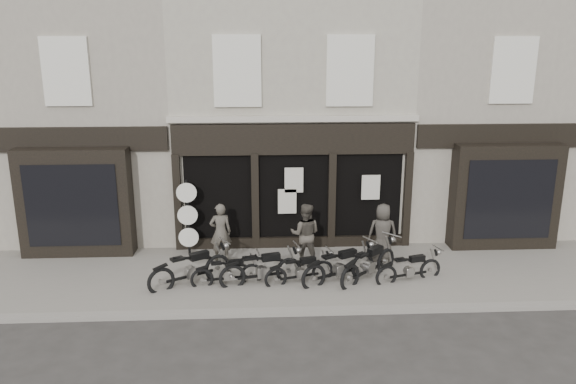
{
  "coord_description": "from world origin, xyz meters",
  "views": [
    {
      "loc": [
        -0.98,
        -13.23,
        6.28
      ],
      "look_at": [
        -0.24,
        1.6,
        2.22
      ],
      "focal_mm": 35.0,
      "sensor_mm": 36.0,
      "label": 1
    }
  ],
  "objects_px": {
    "motorcycle_1": "(228,275)",
    "motorcycle_4": "(339,269)",
    "advert_sign_post": "(188,221)",
    "motorcycle_6": "(409,271)",
    "man_right": "(383,233)",
    "motorcycle_0": "(191,271)",
    "man_centre": "(305,234)",
    "motorcycle_2": "(262,271)",
    "man_left": "(221,232)",
    "motorcycle_5": "(369,266)",
    "motorcycle_3": "(300,273)"
  },
  "relations": [
    {
      "from": "motorcycle_4",
      "to": "motorcycle_5",
      "type": "bearing_deg",
      "value": -18.55
    },
    {
      "from": "motorcycle_0",
      "to": "man_centre",
      "type": "bearing_deg",
      "value": -10.47
    },
    {
      "from": "motorcycle_2",
      "to": "motorcycle_4",
      "type": "height_order",
      "value": "motorcycle_4"
    },
    {
      "from": "motorcycle_0",
      "to": "man_right",
      "type": "height_order",
      "value": "man_right"
    },
    {
      "from": "man_right",
      "to": "motorcycle_0",
      "type": "bearing_deg",
      "value": 21.15
    },
    {
      "from": "motorcycle_1",
      "to": "motorcycle_3",
      "type": "bearing_deg",
      "value": -10.35
    },
    {
      "from": "man_centre",
      "to": "advert_sign_post",
      "type": "distance_m",
      "value": 3.46
    },
    {
      "from": "motorcycle_0",
      "to": "motorcycle_4",
      "type": "distance_m",
      "value": 3.88
    },
    {
      "from": "motorcycle_2",
      "to": "motorcycle_6",
      "type": "height_order",
      "value": "motorcycle_2"
    },
    {
      "from": "motorcycle_5",
      "to": "motorcycle_0",
      "type": "bearing_deg",
      "value": 138.97
    },
    {
      "from": "motorcycle_0",
      "to": "motorcycle_1",
      "type": "distance_m",
      "value": 0.96
    },
    {
      "from": "motorcycle_0",
      "to": "motorcycle_3",
      "type": "distance_m",
      "value": 2.85
    },
    {
      "from": "motorcycle_0",
      "to": "man_right",
      "type": "relative_size",
      "value": 1.23
    },
    {
      "from": "motorcycle_6",
      "to": "advert_sign_post",
      "type": "relative_size",
      "value": 0.79
    },
    {
      "from": "motorcycle_1",
      "to": "man_left",
      "type": "relative_size",
      "value": 1.11
    },
    {
      "from": "man_left",
      "to": "man_centre",
      "type": "bearing_deg",
      "value": 164.09
    },
    {
      "from": "motorcycle_4",
      "to": "man_right",
      "type": "height_order",
      "value": "man_right"
    },
    {
      "from": "motorcycle_6",
      "to": "man_right",
      "type": "height_order",
      "value": "man_right"
    },
    {
      "from": "man_left",
      "to": "advert_sign_post",
      "type": "height_order",
      "value": "advert_sign_post"
    },
    {
      "from": "motorcycle_0",
      "to": "motorcycle_5",
      "type": "distance_m",
      "value": 4.7
    },
    {
      "from": "man_left",
      "to": "man_right",
      "type": "distance_m",
      "value": 4.61
    },
    {
      "from": "motorcycle_2",
      "to": "man_right",
      "type": "relative_size",
      "value": 1.29
    },
    {
      "from": "motorcycle_1",
      "to": "motorcycle_4",
      "type": "height_order",
      "value": "motorcycle_4"
    },
    {
      "from": "motorcycle_4",
      "to": "motorcycle_6",
      "type": "xyz_separation_m",
      "value": [
        1.85,
        -0.08,
        -0.07
      ]
    },
    {
      "from": "motorcycle_1",
      "to": "man_right",
      "type": "xyz_separation_m",
      "value": [
        4.32,
        1.32,
        0.61
      ]
    },
    {
      "from": "motorcycle_1",
      "to": "motorcycle_4",
      "type": "xyz_separation_m",
      "value": [
        2.93,
        0.06,
        0.07
      ]
    },
    {
      "from": "motorcycle_3",
      "to": "motorcycle_1",
      "type": "bearing_deg",
      "value": 162.75
    },
    {
      "from": "motorcycle_0",
      "to": "motorcycle_2",
      "type": "relative_size",
      "value": 0.95
    },
    {
      "from": "man_right",
      "to": "man_centre",
      "type": "bearing_deg",
      "value": 10.24
    },
    {
      "from": "man_left",
      "to": "man_right",
      "type": "bearing_deg",
      "value": 169.74
    },
    {
      "from": "motorcycle_1",
      "to": "motorcycle_5",
      "type": "bearing_deg",
      "value": -7.98
    },
    {
      "from": "man_left",
      "to": "advert_sign_post",
      "type": "relative_size",
      "value": 0.7
    },
    {
      "from": "motorcycle_3",
      "to": "motorcycle_5",
      "type": "distance_m",
      "value": 1.86
    },
    {
      "from": "motorcycle_2",
      "to": "man_centre",
      "type": "bearing_deg",
      "value": 29.6
    },
    {
      "from": "man_left",
      "to": "man_right",
      "type": "relative_size",
      "value": 1.0
    },
    {
      "from": "motorcycle_3",
      "to": "man_right",
      "type": "distance_m",
      "value": 2.82
    },
    {
      "from": "motorcycle_2",
      "to": "man_left",
      "type": "bearing_deg",
      "value": 111.04
    },
    {
      "from": "motorcycle_1",
      "to": "man_right",
      "type": "relative_size",
      "value": 1.11
    },
    {
      "from": "motorcycle_0",
      "to": "man_centre",
      "type": "relative_size",
      "value": 1.18
    },
    {
      "from": "man_centre",
      "to": "advert_sign_post",
      "type": "bearing_deg",
      "value": -3.36
    },
    {
      "from": "motorcycle_0",
      "to": "advert_sign_post",
      "type": "height_order",
      "value": "advert_sign_post"
    },
    {
      "from": "motorcycle_4",
      "to": "motorcycle_5",
      "type": "relative_size",
      "value": 1.13
    },
    {
      "from": "motorcycle_1",
      "to": "motorcycle_5",
      "type": "distance_m",
      "value": 3.74
    },
    {
      "from": "motorcycle_4",
      "to": "advert_sign_post",
      "type": "xyz_separation_m",
      "value": [
        -4.17,
        1.99,
        0.73
      ]
    },
    {
      "from": "motorcycle_1",
      "to": "man_right",
      "type": "distance_m",
      "value": 4.56
    },
    {
      "from": "man_centre",
      "to": "motorcycle_0",
      "type": "bearing_deg",
      "value": 31.15
    },
    {
      "from": "motorcycle_0",
      "to": "motorcycle_1",
      "type": "xyz_separation_m",
      "value": [
        0.96,
        -0.07,
        -0.08
      ]
    },
    {
      "from": "motorcycle_4",
      "to": "man_centre",
      "type": "relative_size",
      "value": 1.19
    },
    {
      "from": "motorcycle_3",
      "to": "advert_sign_post",
      "type": "height_order",
      "value": "advert_sign_post"
    },
    {
      "from": "motorcycle_0",
      "to": "advert_sign_post",
      "type": "xyz_separation_m",
      "value": [
        -0.29,
        1.98,
        0.73
      ]
    }
  ]
}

